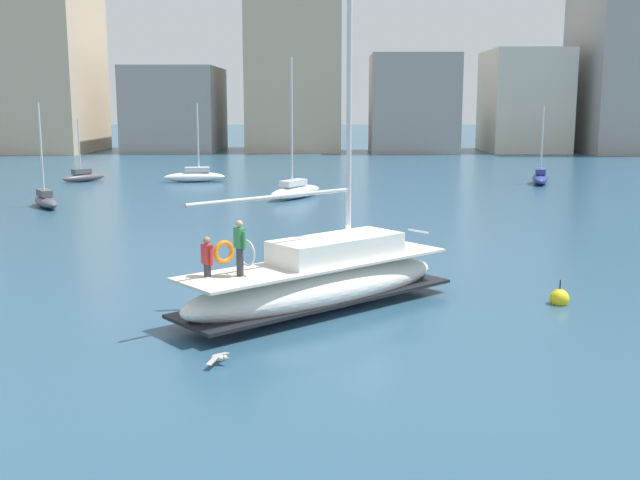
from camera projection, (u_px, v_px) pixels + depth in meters
name	position (u px, v px, depth m)	size (l,w,h in m)	color
ground_plane	(347.00, 297.00, 24.83)	(400.00, 400.00, 0.00)	#284C66
main_sailboat	(321.00, 280.00, 23.21)	(8.79, 8.14, 11.50)	white
moored_sloop_near	(195.00, 176.00, 60.71)	(4.97, 2.06, 6.19)	white
moored_sloop_far	(45.00, 200.00, 45.96)	(3.04, 3.91, 6.27)	#4C4C51
moored_catamaran	(540.00, 177.00, 59.38)	(2.43, 5.11, 6.04)	navy
moored_cutter_left	(84.00, 176.00, 61.07)	(3.08, 3.68, 4.97)	#4C4C51
moored_cutter_right	(295.00, 190.00, 50.19)	(3.89, 5.11, 9.11)	silver
seagull	(219.00, 358.00, 18.37)	(0.51, 0.96, 0.17)	silver
mooring_buoy	(559.00, 298.00, 23.90)	(0.60, 0.60, 0.90)	yellow
waterfront_buildings	(350.00, 72.00, 97.86)	(85.11, 17.96, 25.04)	#C6AD8E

